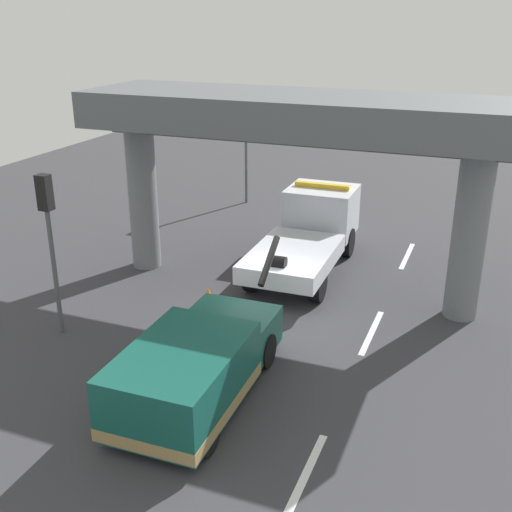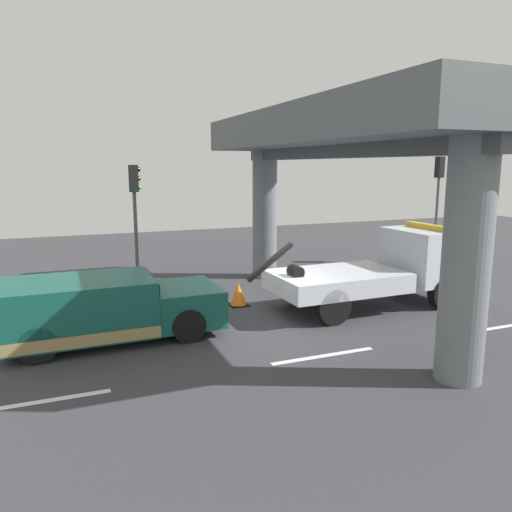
{
  "view_description": "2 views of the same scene",
  "coord_description": "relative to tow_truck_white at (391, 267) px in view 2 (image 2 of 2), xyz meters",
  "views": [
    {
      "loc": [
        -14.94,
        -5.54,
        8.05
      ],
      "look_at": [
        0.24,
        0.45,
        1.61
      ],
      "focal_mm": 43.93,
      "sensor_mm": 36.0,
      "label": 1
    },
    {
      "loc": [
        -5.38,
        -12.23,
        4.28
      ],
      "look_at": [
        -0.4,
        0.18,
        1.81
      ],
      "focal_mm": 34.4,
      "sensor_mm": 36.0,
      "label": 2
    }
  ],
  "objects": [
    {
      "name": "ground_plane",
      "position": [
        -4.04,
        -0.01,
        -1.25
      ],
      "size": [
        60.0,
        40.0,
        0.1
      ],
      "primitive_type": "cube",
      "color": "#38383D"
    },
    {
      "name": "lane_stripe_west",
      "position": [
        -10.04,
        -2.99,
        -1.2
      ],
      "size": [
        2.6,
        0.16,
        0.01
      ],
      "primitive_type": "cube",
      "color": "silver",
      "rests_on": "ground"
    },
    {
      "name": "lane_stripe_mid",
      "position": [
        -4.04,
        -2.99,
        -1.2
      ],
      "size": [
        2.6,
        0.16,
        0.01
      ],
      "primitive_type": "cube",
      "color": "silver",
      "rests_on": "ground"
    },
    {
      "name": "tow_truck_white",
      "position": [
        0.0,
        0.0,
        0.0
      ],
      "size": [
        7.27,
        2.5,
        2.46
      ],
      "color": "silver",
      "rests_on": "ground"
    },
    {
      "name": "towed_van_green",
      "position": [
        -8.55,
        -0.02,
        -0.42
      ],
      "size": [
        5.23,
        2.29,
        1.58
      ],
      "color": "#145147",
      "rests_on": "ground"
    },
    {
      "name": "overpass_structure",
      "position": [
        -2.12,
        -0.01,
        3.68
      ],
      "size": [
        3.6,
        12.12,
        5.87
      ],
      "color": "slate",
      "rests_on": "ground"
    },
    {
      "name": "traffic_light_near",
      "position": [
        -7.02,
        4.76,
        1.94
      ],
      "size": [
        0.39,
        0.32,
        4.31
      ],
      "color": "#515456",
      "rests_on": "ground"
    },
    {
      "name": "traffic_light_far",
      "position": [
        5.98,
        4.76,
        2.19
      ],
      "size": [
        0.39,
        0.32,
        4.67
      ],
      "color": "#515456",
      "rests_on": "ground"
    },
    {
      "name": "traffic_cone_orange",
      "position": [
        -4.43,
        1.64,
        -0.87
      ],
      "size": [
        0.59,
        0.59,
        0.7
      ],
      "color": "orange",
      "rests_on": "ground"
    }
  ]
}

